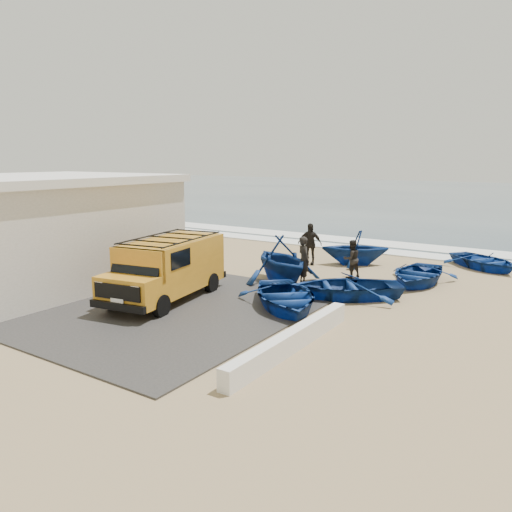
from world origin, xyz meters
The scene contains 17 objects.
ground centered at (0.00, 0.00, 0.00)m, with size 160.00×160.00×0.00m, color #9F855C.
slab centered at (-2.00, -2.00, 0.03)m, with size 12.00×10.00×0.05m, color #373533.
ocean centered at (0.00, 56.00, 0.00)m, with size 180.00×88.00×0.01m, color #385166.
surf_line centered at (0.00, 12.00, 0.03)m, with size 180.00×1.60×0.06m, color white.
surf_wash centered at (0.00, 14.50, 0.02)m, with size 180.00×2.20×0.04m, color white.
building centered at (-7.50, -2.00, 2.16)m, with size 8.40×9.40×4.30m.
parapet centered at (5.00, -3.00, 0.28)m, with size 0.35×6.00×0.55m, color silver.
van centered at (-1.07, -1.23, 1.20)m, with size 2.87×5.48×2.24m.
boat_near_left centered at (2.96, 0.12, 0.42)m, with size 2.87×4.03×0.83m, color navy.
boat_near_right centered at (4.12, 2.50, 0.42)m, with size 2.87×4.02×0.83m, color navy.
boat_mid_left centered at (0.97, 3.26, 0.96)m, with size 3.14×3.64×1.92m, color navy.
boat_mid_right centered at (5.70, 6.02, 0.39)m, with size 2.69×3.77×0.78m, color navy.
boat_far_left centered at (2.17, 8.09, 0.82)m, with size 2.69×3.12×1.64m, color navy.
boat_far_right centered at (7.46, 10.47, 0.37)m, with size 2.56×3.58×0.74m, color navy.
fisherman_front centered at (1.92, 3.39, 0.97)m, with size 0.71×0.47×1.94m, color black.
fisherman_middle centered at (3.05, 5.54, 0.81)m, with size 0.78×0.61×1.61m, color black.
fisherman_back centered at (0.34, 6.96, 0.99)m, with size 1.16×0.48×1.97m, color black.
Camera 1 is at (11.06, -13.88, 4.98)m, focal length 35.00 mm.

